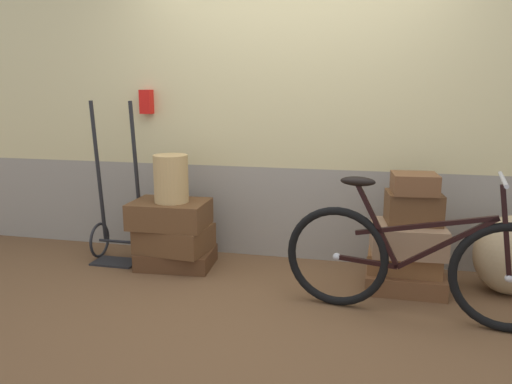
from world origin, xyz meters
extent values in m
cube|color=brown|center=(0.00, 0.00, -0.03)|extent=(9.03, 5.20, 0.06)
cube|color=gray|center=(0.00, 0.85, 0.38)|extent=(7.03, 0.20, 0.77)
cube|color=#CCBC84|center=(0.00, 0.85, 1.61)|extent=(7.03, 0.20, 1.69)
cube|color=red|center=(-1.24, 0.71, 1.30)|extent=(0.10, 0.08, 0.20)
cube|color=#4C2D19|center=(-0.86, 0.34, 0.07)|extent=(0.61, 0.47, 0.14)
cube|color=brown|center=(-0.87, 0.33, 0.24)|extent=(0.58, 0.47, 0.20)
cube|color=brown|center=(-0.90, 0.32, 0.44)|extent=(0.60, 0.44, 0.20)
cube|color=brown|center=(0.91, 0.31, 0.07)|extent=(0.55, 0.48, 0.13)
cube|color=brown|center=(0.90, 0.32, 0.20)|extent=(0.51, 0.41, 0.14)
cube|color=#937051|center=(0.91, 0.28, 0.37)|extent=(0.52, 0.45, 0.20)
cube|color=brown|center=(0.94, 0.34, 0.58)|extent=(0.40, 0.34, 0.22)
cube|color=brown|center=(0.93, 0.30, 0.76)|extent=(0.33, 0.30, 0.14)
cylinder|color=tan|center=(-0.87, 0.31, 0.72)|extent=(0.27, 0.27, 0.37)
torus|color=black|center=(-1.58, 0.40, 0.15)|extent=(0.02, 0.30, 0.30)
torus|color=black|center=(-1.18, 0.40, 0.15)|extent=(0.02, 0.30, 0.30)
cylinder|color=black|center=(-1.38, 0.40, 0.15)|extent=(0.40, 0.02, 0.02)
cylinder|color=black|center=(-1.55, 0.40, 0.73)|extent=(0.03, 0.12, 1.17)
cylinder|color=black|center=(-1.21, 0.40, 0.73)|extent=(0.03, 0.12, 1.17)
cube|color=black|center=(-1.38, 0.29, 0.01)|extent=(0.36, 0.22, 0.02)
ellipsoid|color=tan|center=(1.61, 0.36, 0.28)|extent=(0.50, 0.42, 0.56)
torus|color=black|center=(0.45, -0.11, 0.33)|extent=(0.67, 0.15, 0.67)
sphere|color=#B2B2B7|center=(0.45, -0.11, 0.33)|extent=(0.05, 0.05, 0.05)
torus|color=black|center=(1.45, -0.26, 0.33)|extent=(0.67, 0.15, 0.67)
sphere|color=#B2B2B7|center=(1.45, -0.26, 0.33)|extent=(0.05, 0.05, 0.05)
cube|color=black|center=(1.10, -0.21, 0.50)|extent=(0.56, 0.11, 0.39)
cube|color=black|center=(0.69, -0.15, 0.57)|extent=(0.29, 0.07, 0.52)
cube|color=black|center=(0.64, -0.14, 0.33)|extent=(0.39, 0.08, 0.04)
cube|color=black|center=(0.96, -0.19, 0.60)|extent=(0.81, 0.15, 0.20)
cube|color=black|center=(1.41, -0.25, 0.61)|extent=(0.11, 0.04, 0.55)
ellipsoid|color=black|center=(0.56, -0.13, 0.84)|extent=(0.23, 0.12, 0.06)
cylinder|color=#A5A5AD|center=(1.36, -0.25, 0.91)|extent=(0.09, 0.46, 0.02)
camera|label=1|loc=(0.65, -3.25, 1.41)|focal=35.12mm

